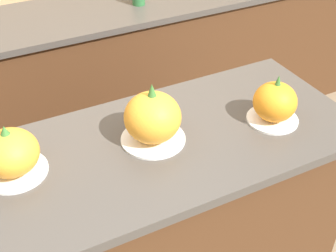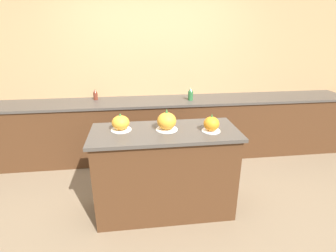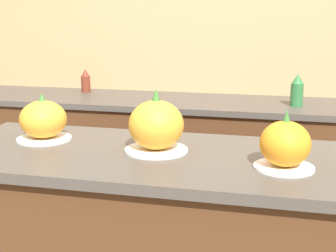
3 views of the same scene
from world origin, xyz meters
name	(u,v)px [view 3 (image 3 of 3)]	position (x,y,z in m)	size (l,w,h in m)	color
wall_back	(216,42)	(0.00, 1.64, 1.25)	(8.00, 0.06, 2.50)	tan
back_counter	(206,171)	(0.00, 1.31, 0.46)	(6.00, 0.60, 0.91)	#4C2D19
pumpkin_cake_left	(43,121)	(-0.44, 0.08, 1.03)	(0.21, 0.21, 0.18)	white
pumpkin_cake_center	(156,126)	(0.02, 0.03, 1.04)	(0.22, 0.22, 0.22)	white
pumpkin_cake_right	(285,145)	(0.46, -0.07, 1.03)	(0.19, 0.19, 0.19)	white
bottle_tall	(297,91)	(0.53, 1.26, 1.00)	(0.07, 0.07, 0.19)	#2D6B38
bottle_short	(86,81)	(-0.86, 1.46, 0.99)	(0.06, 0.06, 0.16)	maroon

